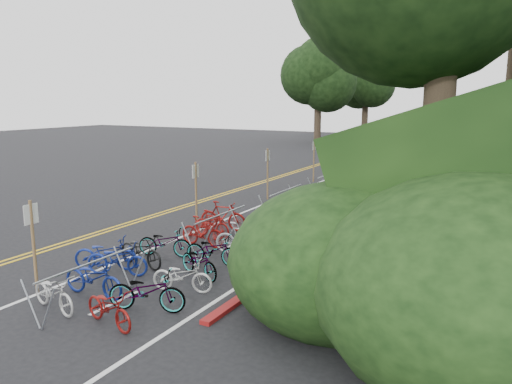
{
  "coord_description": "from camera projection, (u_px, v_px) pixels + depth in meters",
  "views": [
    {
      "loc": [
        11.48,
        -10.35,
        4.84
      ],
      "look_at": [
        2.49,
        6.32,
        1.3
      ],
      "focal_mm": 35.0,
      "sensor_mm": 36.0,
      "label": 1
    }
  ],
  "objects": [
    {
      "name": "red_curb",
      "position": [
        376.0,
        205.0,
        22.91
      ],
      "size": [
        0.25,
        28.0,
        0.1
      ],
      "primitive_type": "cube",
      "color": "maroon",
      "rests_on": "ground"
    },
    {
      "name": "bike_rack_front",
      "position": [
        89.0,
        275.0,
        11.68
      ],
      "size": [
        1.09,
        2.97,
        1.07
      ],
      "color": "#979DA7",
      "rests_on": "ground"
    },
    {
      "name": "bike_front",
      "position": [
        106.0,
        253.0,
        14.27
      ],
      "size": [
        1.36,
        1.94,
        0.97
      ],
      "primitive_type": "imported",
      "rotation": [
        0.0,
        0.0,
        2.01
      ],
      "color": "navy",
      "rests_on": "ground"
    },
    {
      "name": "signpost_near",
      "position": [
        33.0,
        241.0,
        12.35
      ],
      "size": [
        0.08,
        0.4,
        2.41
      ],
      "color": "brown",
      "rests_on": "ground"
    },
    {
      "name": "ground",
      "position": [
        86.0,
        260.0,
        15.2
      ],
      "size": [
        120.0,
        120.0,
        0.0
      ],
      "primitive_type": "plane",
      "color": "black",
      "rests_on": "ground"
    },
    {
      "name": "bike_valet",
      "position": [
        175.0,
        253.0,
        14.35
      ],
      "size": [
        3.5,
        9.81,
        1.1
      ],
      "color": "beige",
      "rests_on": "ground"
    },
    {
      "name": "signposts_rest",
      "position": [
        293.0,
        163.0,
        26.77
      ],
      "size": [
        0.08,
        18.4,
        2.5
      ],
      "color": "brown",
      "rests_on": "ground"
    },
    {
      "name": "bike_racks_rest",
      "position": [
        328.0,
        180.0,
        24.89
      ],
      "size": [
        1.14,
        23.0,
        1.17
      ],
      "color": "#979DA7",
      "rests_on": "ground"
    },
    {
      "name": "road_markings",
      "position": [
        259.0,
        203.0,
        23.64
      ],
      "size": [
        7.47,
        80.0,
        0.01
      ],
      "color": "gold",
      "rests_on": "ground"
    }
  ]
}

